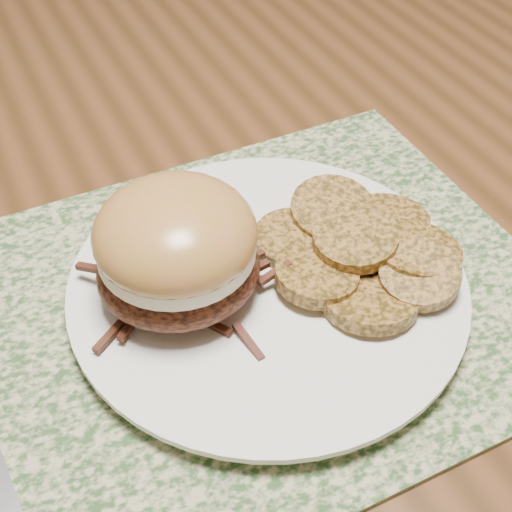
% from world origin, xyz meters
% --- Properties ---
extents(placemat, '(0.45, 0.33, 0.00)m').
position_xyz_m(placemat, '(0.21, -0.25, 0.75)').
color(placemat, '#32532A').
rests_on(placemat, dining_table).
extents(dinner_plate, '(0.26, 0.26, 0.02)m').
position_xyz_m(dinner_plate, '(0.24, -0.25, 0.76)').
color(dinner_plate, white).
rests_on(dinner_plate, placemat).
extents(pork_sandwich, '(0.11, 0.11, 0.08)m').
position_xyz_m(pork_sandwich, '(0.18, -0.23, 0.81)').
color(pork_sandwich, black).
rests_on(pork_sandwich, dinner_plate).
extents(roasted_potatoes, '(0.15, 0.17, 0.03)m').
position_xyz_m(roasted_potatoes, '(0.31, -0.26, 0.78)').
color(roasted_potatoes, '#9A672D').
rests_on(roasted_potatoes, dinner_plate).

